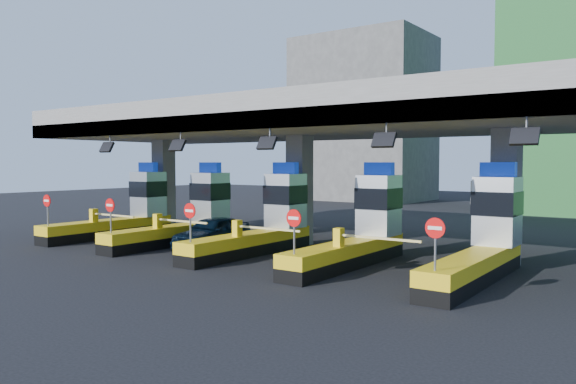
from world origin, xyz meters
The scene contains 9 objects.
ground centered at (0.00, 0.00, 0.00)m, with size 120.00×120.00×0.00m, color black.
toll_canopy centered at (0.00, 2.87, 6.13)m, with size 28.00×12.09×7.00m.
toll_lane_far_left centered at (-10.00, 0.28, 1.40)m, with size 4.43×8.00×4.16m.
toll_lane_left centered at (-5.00, 0.28, 1.40)m, with size 4.43×8.00×4.16m.
toll_lane_center centered at (0.00, 0.28, 1.40)m, with size 4.43×8.00×4.16m.
toll_lane_right centered at (5.00, 0.28, 1.40)m, with size 4.43×8.00×4.16m.
toll_lane_far_right centered at (10.00, 0.28, 1.40)m, with size 4.43×8.00×4.16m.
bg_building_concrete centered at (-14.00, 36.00, 9.00)m, with size 14.00×10.00×18.00m, color #4C4C49.
van centered at (-2.78, -0.41, 0.77)m, with size 1.82×4.53×1.54m, color black.
Camera 1 is at (15.94, -20.23, 4.14)m, focal length 35.00 mm.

